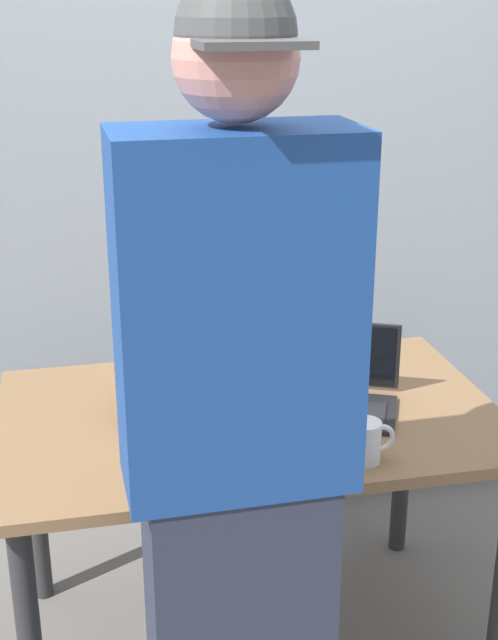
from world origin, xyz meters
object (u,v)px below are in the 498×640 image
object	(u,v)px
beer_bottle_brown	(131,377)
coffee_mug	(365,441)
person_figure	(238,467)
beer_bottle_green	(186,370)
laptop	(336,387)
beer_bottle_amber	(133,358)

from	to	relation	value
beer_bottle_brown	coffee_mug	size ratio (longest dim) A/B	2.84
beer_bottle_brown	person_figure	size ratio (longest dim) A/B	0.18
beer_bottle_green	person_figure	world-z (taller)	person_figure
person_figure	coffee_mug	world-z (taller)	person_figure
beer_bottle_green	laptop	bearing A→B (deg)	-8.56
beer_bottle_brown	coffee_mug	distance (m)	0.59
beer_bottle_amber	laptop	bearing A→B (deg)	-13.47
beer_bottle_green	beer_bottle_brown	distance (m)	0.15
laptop	person_figure	distance (m)	0.69
beer_bottle_amber	coffee_mug	bearing A→B (deg)	-40.70
person_figure	beer_bottle_green	bearing A→B (deg)	90.69
laptop	beer_bottle_brown	world-z (taller)	beer_bottle_brown
beer_bottle_amber	person_figure	bearing A→B (deg)	-78.83
beer_bottle_amber	beer_bottle_brown	xyz separation A→B (m)	(-0.01, -0.11, -0.00)
laptop	beer_bottle_amber	bearing A→B (deg)	166.53
beer_bottle_amber	coffee_mug	xyz separation A→B (m)	(0.48, -0.42, -0.08)
laptop	beer_bottle_brown	size ratio (longest dim) A/B	1.24
laptop	beer_bottle_brown	distance (m)	0.53
laptop	coffee_mug	xyz separation A→B (m)	(-0.02, -0.30, 0.00)
laptop	beer_bottle_green	world-z (taller)	beer_bottle_green
person_figure	beer_bottle_amber	bearing A→B (deg)	101.17
person_figure	coffee_mug	bearing A→B (deg)	37.42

